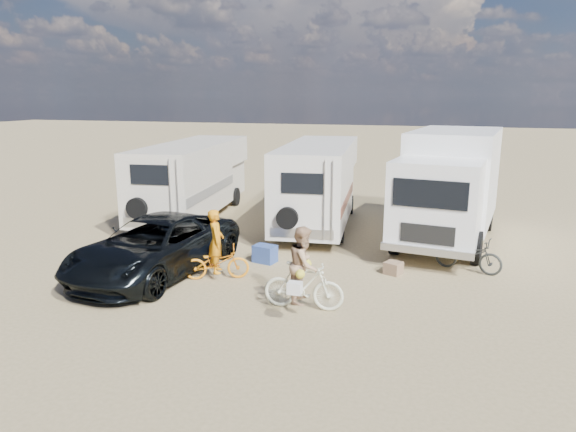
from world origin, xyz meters
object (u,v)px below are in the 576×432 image
(bike_man, at_px, (217,263))
(crate, at_px, (393,268))
(rv_left, at_px, (193,181))
(dark_suv, at_px, (155,246))
(cooler, at_px, (265,254))
(rider_man, at_px, (216,248))
(rv_main, at_px, (318,185))
(rider_woman, at_px, (304,272))
(box_truck, at_px, (449,188))
(bike_parked, at_px, (468,254))
(bike_woman, at_px, (304,286))

(bike_man, bearing_deg, crate, -91.99)
(rv_left, height_order, dark_suv, rv_left)
(rv_left, relative_size, cooler, 12.43)
(cooler, bearing_deg, crate, 13.63)
(crate, bearing_deg, bike_man, -158.50)
(rider_man, xyz_separation_m, crate, (4.24, 1.67, -0.65))
(rv_main, bearing_deg, bike_man, -106.66)
(rider_woman, distance_m, cooler, 3.44)
(bike_man, height_order, cooler, bike_man)
(box_truck, distance_m, rider_man, 7.70)
(rider_woman, bearing_deg, rv_main, 8.15)
(dark_suv, bearing_deg, rider_man, 9.92)
(rider_woman, relative_size, cooler, 2.78)
(box_truck, height_order, bike_parked, box_truck)
(cooler, bearing_deg, rider_woman, -43.45)
(rv_main, height_order, rider_man, rv_main)
(bike_woman, relative_size, rider_man, 1.09)
(bike_woman, distance_m, bike_parked, 5.08)
(crate, bearing_deg, bike_parked, 23.48)
(bike_woman, distance_m, crate, 3.33)
(crate, bearing_deg, rv_main, 125.17)
(box_truck, height_order, bike_man, box_truck)
(box_truck, bearing_deg, rider_woman, -106.09)
(bike_woman, bearing_deg, rider_woman, 176.75)
(bike_parked, distance_m, cooler, 5.46)
(rider_man, bearing_deg, box_truck, -69.53)
(dark_suv, relative_size, bike_parked, 3.01)
(bike_man, bearing_deg, rv_main, -34.05)
(rider_man, height_order, crate, rider_man)
(bike_parked, bearing_deg, rider_man, 130.46)
(bike_man, bearing_deg, rider_man, -0.00)
(rv_main, bearing_deg, rider_woman, -84.70)
(box_truck, bearing_deg, bike_woman, -106.09)
(rv_left, bearing_deg, bike_man, -65.41)
(rider_woman, height_order, cooler, rider_woman)
(rider_man, bearing_deg, crate, -91.99)
(box_truck, distance_m, bike_parked, 3.15)
(bike_man, relative_size, rider_man, 1.00)
(rv_main, xyz_separation_m, rider_man, (-1.14, -6.08, -0.64))
(bike_woman, bearing_deg, dark_suv, 72.49)
(dark_suv, xyz_separation_m, cooler, (2.41, 1.73, -0.49))
(dark_suv, distance_m, crate, 6.22)
(bike_man, distance_m, crate, 4.57)
(box_truck, bearing_deg, rv_main, 177.79)
(crate, bearing_deg, rider_woman, -119.73)
(dark_suv, xyz_separation_m, rider_man, (1.69, 0.11, 0.07))
(rider_man, relative_size, rider_woman, 0.97)
(bike_man, xyz_separation_m, bike_woman, (2.60, -1.20, 0.10))
(rider_woman, relative_size, bike_parked, 0.95)
(rv_main, xyz_separation_m, bike_man, (-1.14, -6.08, -1.03))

